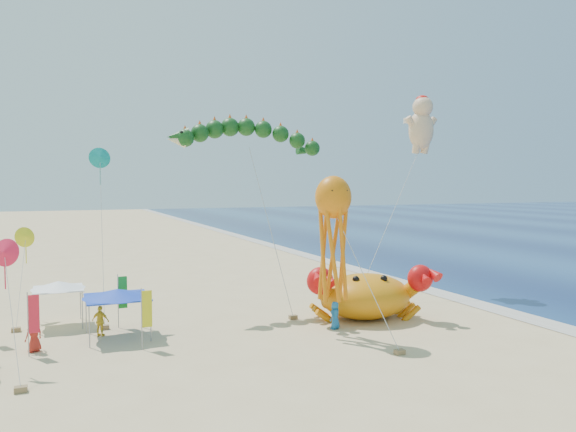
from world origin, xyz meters
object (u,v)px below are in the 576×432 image
Objects in this scene: cherub_kite at (421,123)px; canopy_blue at (117,294)px; dragon_kite at (247,140)px; octopus_kite at (333,228)px; crab_inflatable at (366,294)px; canopy_white at (58,285)px.

canopy_blue is at bearing -167.66° from cherub_kite.
dragon_kite is 14.83m from cherub_kite.
cherub_kite is 26.81m from canopy_blue.
cherub_kite is at bearing 37.15° from octopus_kite.
dragon_kite is (-5.73, 6.43, 9.95)m from crab_inflatable.
crab_inflatable is 15.06m from canopy_blue.
cherub_kite reaches higher than dragon_kite.
dragon_kite is 3.42× the size of canopy_blue.
octopus_kite is at bearing -78.56° from dragon_kite.
canopy_white is (-3.00, 3.96, -0.00)m from canopy_blue.
canopy_blue is (-11.10, 4.49, -3.62)m from octopus_kite.
dragon_kite is at bearing 4.06° from canopy_white.
cherub_kite reaches higher than canopy_white.
crab_inflatable is at bearing -48.32° from dragon_kite.
dragon_kite reaches higher than octopus_kite.
canopy_white is at bearing -177.28° from cherub_kite.
dragon_kite is 10.95m from octopus_kite.
crab_inflatable is at bearing -142.70° from cherub_kite.
octopus_kite is (-3.85, -2.88, 4.51)m from crab_inflatable.
octopus_kite is (1.88, -9.31, -5.44)m from dragon_kite.
canopy_white is at bearing 149.08° from octopus_kite.
crab_inflatable reaches higher than canopy_blue.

